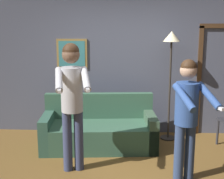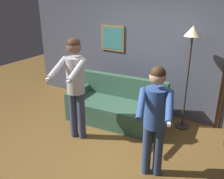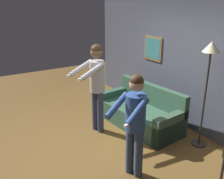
# 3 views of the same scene
# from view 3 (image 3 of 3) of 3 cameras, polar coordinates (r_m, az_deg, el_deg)

# --- Properties ---
(ground_plane) EXTENTS (12.00, 12.00, 0.00)m
(ground_plane) POSITION_cam_3_polar(r_m,az_deg,el_deg) (4.76, -1.46, -13.29)
(ground_plane) COLOR brown
(back_wall_assembly) EXTENTS (6.40, 0.10, 2.60)m
(back_wall_assembly) POSITION_cam_3_polar(r_m,az_deg,el_deg) (5.40, 16.56, 5.08)
(back_wall_assembly) COLOR #4E5263
(back_wall_assembly) RESTS_ON ground_plane
(couch) EXTENTS (1.97, 1.01, 0.87)m
(couch) POSITION_cam_3_polar(r_m,az_deg,el_deg) (5.48, 6.51, -5.37)
(couch) COLOR #385F48
(couch) RESTS_ON ground_plane
(torchiere_lamp) EXTENTS (0.30, 0.30, 1.95)m
(torchiere_lamp) POSITION_cam_3_polar(r_m,az_deg,el_deg) (4.57, 21.36, 5.55)
(torchiere_lamp) COLOR #332D28
(torchiere_lamp) RESTS_ON ground_plane
(person_standing_left) EXTENTS (0.54, 0.77, 1.82)m
(person_standing_left) POSITION_cam_3_polar(r_m,az_deg,el_deg) (4.91, -3.61, 2.26)
(person_standing_left) COLOR #373F61
(person_standing_left) RESTS_ON ground_plane
(person_standing_right) EXTENTS (0.57, 0.66, 1.63)m
(person_standing_right) POSITION_cam_3_polar(r_m,az_deg,el_deg) (3.66, 5.23, -6.48)
(person_standing_right) COLOR navy
(person_standing_right) RESTS_ON ground_plane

